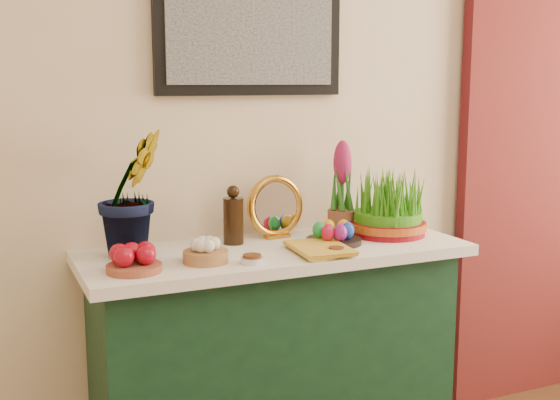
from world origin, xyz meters
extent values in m
cube|color=beige|center=(0.00, 2.25, 1.35)|extent=(4.00, 0.04, 2.70)
cube|color=black|center=(-0.18, 2.23, 1.70)|extent=(0.74, 0.03, 0.54)
cube|color=#A5A5A5|center=(-0.18, 2.21, 1.70)|extent=(0.66, 0.01, 0.46)
cube|color=#4D0D19|center=(1.25, 2.20, 1.15)|extent=(0.90, 0.06, 2.30)
cube|color=#153B20|center=(-0.18, 2.00, 0.42)|extent=(1.30, 0.45, 0.85)
cube|color=white|center=(-0.18, 2.00, 0.87)|extent=(1.40, 0.55, 0.04)
imported|color=#286C1D|center=(-0.68, 2.08, 1.18)|extent=(0.36, 0.34, 0.58)
cylinder|color=brown|center=(-0.72, 1.87, 0.90)|extent=(0.18, 0.18, 0.02)
cylinder|color=#AF7746|center=(-0.48, 1.89, 0.91)|extent=(0.16, 0.16, 0.04)
cylinder|color=black|center=(-0.30, 2.11, 0.98)|extent=(0.07, 0.07, 0.17)
sphere|color=black|center=(-0.30, 2.11, 1.08)|extent=(0.05, 0.05, 0.05)
cube|color=#C78729|center=(-0.11, 2.14, 0.90)|extent=(0.10, 0.06, 0.01)
torus|color=#C78729|center=(-0.11, 2.15, 1.01)|extent=(0.25, 0.08, 0.24)
cylinder|color=silver|center=(-0.11, 2.15, 1.01)|extent=(0.18, 0.05, 0.18)
imported|color=gold|center=(-0.16, 1.87, 0.91)|extent=(0.19, 0.26, 0.03)
cylinder|color=silver|center=(-0.34, 1.82, 0.90)|extent=(0.08, 0.08, 0.02)
cylinder|color=#592D14|center=(-0.34, 1.82, 0.91)|extent=(0.06, 0.06, 0.01)
cylinder|color=silver|center=(-0.03, 1.81, 0.90)|extent=(0.07, 0.07, 0.02)
cylinder|color=#592D14|center=(-0.03, 1.81, 0.91)|extent=(0.05, 0.05, 0.01)
cylinder|color=black|center=(0.04, 1.96, 0.90)|extent=(0.21, 0.21, 0.02)
ellipsoid|color=#BA1237|center=(0.00, 1.93, 0.94)|extent=(0.05, 0.05, 0.06)
ellipsoid|color=blue|center=(0.08, 1.93, 0.94)|extent=(0.05, 0.05, 0.06)
ellipsoid|color=gold|center=(0.04, 2.00, 0.94)|extent=(0.05, 0.05, 0.06)
ellipsoid|color=green|center=(-0.01, 1.98, 0.94)|extent=(0.05, 0.05, 0.06)
ellipsoid|color=orange|center=(0.09, 1.98, 0.94)|extent=(0.05, 0.05, 0.06)
ellipsoid|color=#8D1979|center=(0.04, 1.91, 0.94)|extent=(0.05, 0.05, 0.06)
cylinder|color=brown|center=(0.16, 2.12, 0.94)|extent=(0.11, 0.11, 0.09)
ellipsoid|color=#AB2264|center=(0.16, 2.12, 1.17)|extent=(0.07, 0.07, 0.17)
cylinder|color=maroon|center=(0.30, 2.01, 0.92)|extent=(0.29, 0.29, 0.05)
cylinder|color=#A92210|center=(0.30, 2.01, 0.93)|extent=(0.30, 0.30, 0.03)
camera|label=1|loc=(-1.16, -0.27, 1.48)|focal=45.00mm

